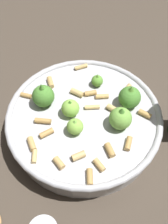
% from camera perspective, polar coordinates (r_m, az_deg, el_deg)
% --- Properties ---
extents(ground_plane, '(2.40, 2.40, 0.00)m').
position_cam_1_polar(ground_plane, '(0.59, 0.00, -3.84)').
color(ground_plane, '#42382D').
extents(cooking_pan, '(0.33, 0.33, 0.12)m').
position_cam_1_polar(cooking_pan, '(0.56, 0.09, -1.76)').
color(cooking_pan, '#B7B7BC').
rests_on(cooking_pan, ground).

